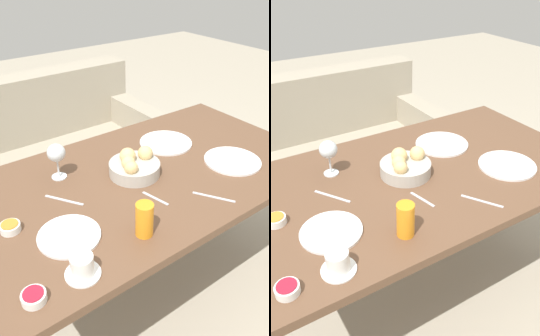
# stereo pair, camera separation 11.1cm
# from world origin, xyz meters

# --- Properties ---
(ground_plane) EXTENTS (10.00, 10.00, 0.00)m
(ground_plane) POSITION_xyz_m (0.00, 0.00, 0.00)
(ground_plane) COLOR #A89E89
(dining_table) EXTENTS (1.56, 0.86, 0.74)m
(dining_table) POSITION_xyz_m (0.00, 0.00, 0.65)
(dining_table) COLOR brown
(dining_table) RESTS_ON ground_plane
(couch) EXTENTS (1.52, 0.70, 0.85)m
(couch) POSITION_xyz_m (-0.04, 1.07, 0.30)
(couch) COLOR #9E937F
(couch) RESTS_ON ground_plane
(bread_basket) EXTENTS (0.22, 0.22, 0.11)m
(bread_basket) POSITION_xyz_m (-0.04, 0.02, 0.78)
(bread_basket) COLOR #B2ADA3
(bread_basket) RESTS_ON dining_table
(plate_near_left) EXTENTS (0.21, 0.21, 0.01)m
(plate_near_left) POSITION_xyz_m (-0.45, -0.16, 0.74)
(plate_near_left) COLOR white
(plate_near_left) RESTS_ON dining_table
(plate_near_right) EXTENTS (0.25, 0.25, 0.01)m
(plate_near_right) POSITION_xyz_m (0.38, -0.16, 0.74)
(plate_near_right) COLOR white
(plate_near_right) RESTS_ON dining_table
(plate_far_center) EXTENTS (0.26, 0.26, 0.01)m
(plate_far_center) POSITION_xyz_m (0.25, 0.15, 0.74)
(plate_far_center) COLOR white
(plate_far_center) RESTS_ON dining_table
(juice_glass) EXTENTS (0.06, 0.06, 0.12)m
(juice_glass) POSITION_xyz_m (-0.24, -0.30, 0.80)
(juice_glass) COLOR orange
(juice_glass) RESTS_ON dining_table
(wine_glass) EXTENTS (0.08, 0.08, 0.16)m
(wine_glass) POSITION_xyz_m (-0.31, 0.19, 0.85)
(wine_glass) COLOR silver
(wine_glass) RESTS_ON dining_table
(coffee_cup) EXTENTS (0.11, 0.11, 0.07)m
(coffee_cup) POSITION_xyz_m (-0.49, -0.33, 0.77)
(coffee_cup) COLOR white
(coffee_cup) RESTS_ON dining_table
(jam_bowl_berry) EXTENTS (0.07, 0.07, 0.03)m
(jam_bowl_berry) POSITION_xyz_m (-0.64, -0.33, 0.75)
(jam_bowl_berry) COLOR white
(jam_bowl_berry) RESTS_ON dining_table
(jam_bowl_honey) EXTENTS (0.07, 0.07, 0.03)m
(jam_bowl_honey) POSITION_xyz_m (-0.59, -0.02, 0.75)
(jam_bowl_honey) COLOR white
(jam_bowl_honey) RESTS_ON dining_table
(fork_silver) EXTENTS (0.10, 0.14, 0.00)m
(fork_silver) POSITION_xyz_m (-0.37, 0.03, 0.74)
(fork_silver) COLOR #B7B7BC
(fork_silver) RESTS_ON dining_table
(knife_silver) EXTENTS (0.10, 0.15, 0.00)m
(knife_silver) POSITION_xyz_m (0.11, -0.30, 0.74)
(knife_silver) COLOR #B7B7BC
(knife_silver) RESTS_ON dining_table
(spoon_coffee) EXTENTS (0.04, 0.12, 0.00)m
(spoon_coffee) POSITION_xyz_m (-0.08, -0.17, 0.74)
(spoon_coffee) COLOR #B7B7BC
(spoon_coffee) RESTS_ON dining_table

